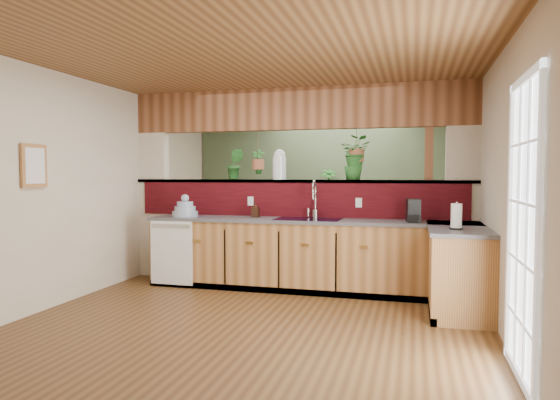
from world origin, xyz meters
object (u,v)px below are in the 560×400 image
(dish_stack, at_px, (185,210))
(soap_dispenser, at_px, (255,210))
(shelving_console, at_px, (307,230))
(glass_jar, at_px, (279,164))
(faucet, at_px, (314,198))
(paper_towel, at_px, (456,217))
(coffee_maker, at_px, (413,211))

(dish_stack, xyz_separation_m, soap_dispenser, (0.93, 0.16, 0.01))
(soap_dispenser, relative_size, shelving_console, 0.12)
(glass_jar, bearing_deg, faucet, -22.92)
(paper_towel, relative_size, shelving_console, 0.18)
(dish_stack, height_order, soap_dispenser, dish_stack)
(soap_dispenser, xyz_separation_m, coffee_maker, (1.99, -0.15, 0.03))
(coffee_maker, distance_m, paper_towel, 0.81)
(dish_stack, relative_size, soap_dispenser, 1.71)
(faucet, bearing_deg, glass_jar, 157.08)
(faucet, height_order, glass_jar, glass_jar)
(soap_dispenser, bearing_deg, paper_towel, -19.07)
(glass_jar, bearing_deg, shelving_console, 90.79)
(coffee_maker, bearing_deg, faucet, 162.04)
(soap_dispenser, bearing_deg, faucet, 4.76)
(faucet, xyz_separation_m, coffee_maker, (1.22, -0.21, -0.14))
(glass_jar, bearing_deg, soap_dispenser, -130.76)
(faucet, distance_m, coffee_maker, 1.25)
(dish_stack, height_order, shelving_console, dish_stack)
(paper_towel, bearing_deg, soap_dispenser, 160.93)
(coffee_maker, distance_m, glass_jar, 1.89)
(soap_dispenser, bearing_deg, dish_stack, -170.18)
(shelving_console, bearing_deg, paper_towel, -70.89)
(paper_towel, distance_m, shelving_console, 3.78)
(dish_stack, xyz_separation_m, coffee_maker, (2.92, 0.01, 0.03))
(faucet, relative_size, dish_stack, 1.44)
(dish_stack, bearing_deg, shelving_console, 63.94)
(faucet, height_order, coffee_maker, faucet)
(paper_towel, height_order, glass_jar, glass_jar)
(soap_dispenser, distance_m, shelving_console, 2.25)
(soap_dispenser, bearing_deg, glass_jar, 49.24)
(faucet, bearing_deg, soap_dispenser, -175.24)
(soap_dispenser, bearing_deg, shelving_console, 84.25)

